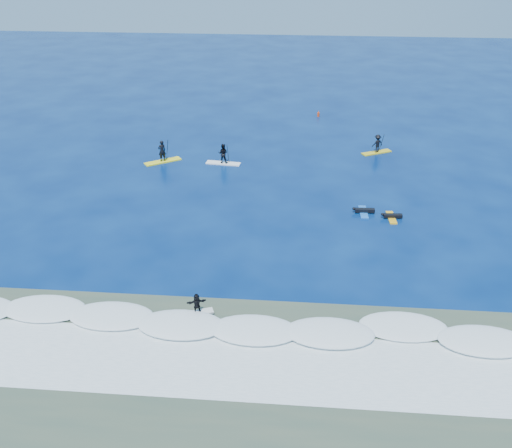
# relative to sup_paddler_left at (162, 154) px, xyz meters

# --- Properties ---
(ground) EXTENTS (160.00, 160.00, 0.00)m
(ground) POSITION_rel_sup_paddler_left_xyz_m (9.47, -13.27, -0.74)
(ground) COLOR #04194B
(ground) RESTS_ON ground
(shallow_water) EXTENTS (90.00, 13.00, 0.01)m
(shallow_water) POSITION_rel_sup_paddler_left_xyz_m (9.47, -27.27, -0.74)
(shallow_water) COLOR #364A3B
(shallow_water) RESTS_ON ground
(breaking_wave) EXTENTS (40.00, 6.00, 0.30)m
(breaking_wave) POSITION_rel_sup_paddler_left_xyz_m (9.47, -23.27, -0.74)
(breaking_wave) COLOR white
(breaking_wave) RESTS_ON ground
(whitewater) EXTENTS (34.00, 5.00, 0.02)m
(whitewater) POSITION_rel_sup_paddler_left_xyz_m (9.47, -26.27, -0.74)
(whitewater) COLOR silver
(whitewater) RESTS_ON ground
(sup_paddler_left) EXTENTS (3.26, 2.62, 2.37)m
(sup_paddler_left) POSITION_rel_sup_paddler_left_xyz_m (0.00, 0.00, 0.00)
(sup_paddler_left) COLOR yellow
(sup_paddler_left) RESTS_ON ground
(sup_paddler_center) EXTENTS (3.19, 1.13, 2.19)m
(sup_paddler_center) POSITION_rel_sup_paddler_left_xyz_m (5.58, 0.01, 0.08)
(sup_paddler_center) COLOR white
(sup_paddler_center) RESTS_ON ground
(sup_paddler_right) EXTENTS (2.98, 2.05, 2.09)m
(sup_paddler_right) POSITION_rel_sup_paddler_left_xyz_m (19.74, 3.94, 0.07)
(sup_paddler_right) COLOR gold
(sup_paddler_right) RESTS_ON ground
(prone_paddler_near) EXTENTS (1.60, 2.03, 0.42)m
(prone_paddler_near) POSITION_rel_sup_paddler_left_xyz_m (19.48, -9.60, -0.60)
(prone_paddler_near) COLOR gold
(prone_paddler_near) RESTS_ON ground
(prone_paddler_far) EXTENTS (1.69, 2.15, 0.45)m
(prone_paddler_far) POSITION_rel_sup_paddler_left_xyz_m (17.48, -8.88, -0.59)
(prone_paddler_far) COLOR blue
(prone_paddler_far) RESTS_ON ground
(wave_surfer) EXTENTS (1.84, 1.08, 1.29)m
(wave_surfer) POSITION_rel_sup_paddler_left_xyz_m (7.18, -22.51, 0.00)
(wave_surfer) COLOR silver
(wave_surfer) RESTS_ON breaking_wave
(marker_buoy) EXTENTS (0.28, 0.28, 0.68)m
(marker_buoy) POSITION_rel_sup_paddler_left_xyz_m (14.36, 14.95, -0.44)
(marker_buoy) COLOR red
(marker_buoy) RESTS_ON ground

